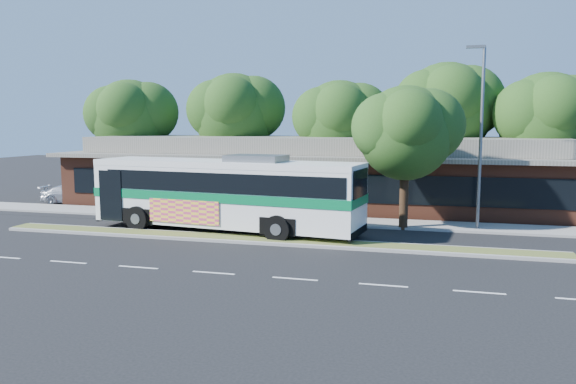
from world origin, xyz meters
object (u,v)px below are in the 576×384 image
sidewalk_tree (413,131)px  lamp_post (480,132)px  sedan (73,194)px  transit_bus (226,189)px

sidewalk_tree → lamp_post: bearing=10.3°
sedan → sidewalk_tree: sidewalk_tree is taller
sedan → sidewalk_tree: 22.98m
lamp_post → transit_bus: bearing=-163.2°
sedan → sidewalk_tree: size_ratio=0.58×
transit_bus → sidewalk_tree: sidewalk_tree is taller
lamp_post → transit_bus: lamp_post is taller
lamp_post → sedan: lamp_post is taller
transit_bus → sedan: transit_bus is taller
sedan → sidewalk_tree: (22.27, -3.67, 4.34)m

